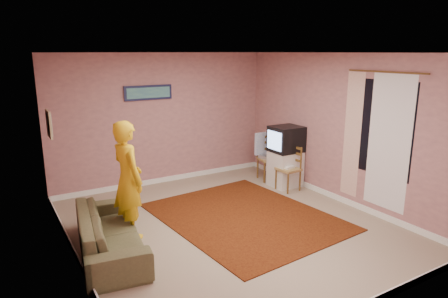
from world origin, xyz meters
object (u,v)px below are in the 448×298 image
crt_tv (286,139)px  chair_a (269,153)px  person (128,180)px  tv_cabinet (285,169)px  chair_b (289,164)px  sofa (110,232)px

crt_tv → chair_a: (-0.03, 0.48, -0.39)m
chair_a → person: person is taller
person → tv_cabinet: bearing=-88.6°
crt_tv → tv_cabinet: bearing=-0.0°
crt_tv → person: person is taller
crt_tv → chair_b: (-0.11, -0.23, -0.43)m
chair_b → person: 3.27m
person → chair_b: bearing=-92.3°
tv_cabinet → chair_a: 0.53m
chair_a → crt_tv: bearing=-75.0°
tv_cabinet → person: size_ratio=0.42×
chair_a → sofa: chair_a is taller
crt_tv → person: size_ratio=0.35×
crt_tv → chair_b: crt_tv is taller
chair_b → crt_tv: bearing=150.7°
tv_cabinet → crt_tv: bearing=179.9°
chair_b → sofa: size_ratio=0.24×
chair_b → sofa: (-3.63, -0.70, -0.24)m
tv_cabinet → person: person is taller
crt_tv → sofa: crt_tv is taller
person → crt_tv: bearing=-88.6°
chair_b → person: bearing=-88.0°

